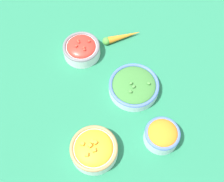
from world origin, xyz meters
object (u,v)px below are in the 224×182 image
(bowl_cherry_tomatoes, at_px, (82,49))
(loose_carrot, at_px, (120,37))
(bowl_squash, at_px, (94,149))
(bowl_carrots, at_px, (162,135))
(bowl_broccoli, at_px, (134,86))

(bowl_cherry_tomatoes, distance_m, loose_carrot, 0.16)
(bowl_squash, relative_size, bowl_cherry_tomatoes, 1.10)
(bowl_carrots, xyz_separation_m, bowl_squash, (-0.03, -0.22, -0.00))
(bowl_cherry_tomatoes, bearing_deg, bowl_broccoli, 30.75)
(bowl_carrots, bearing_deg, bowl_squash, -97.79)
(bowl_cherry_tomatoes, bearing_deg, bowl_squash, -11.45)
(bowl_broccoli, bearing_deg, loose_carrot, 171.33)
(bowl_cherry_tomatoes, height_order, loose_carrot, bowl_cherry_tomatoes)
(bowl_carrots, height_order, bowl_squash, bowl_squash)
(bowl_broccoli, height_order, bowl_squash, bowl_squash)
(bowl_carrots, height_order, bowl_cherry_tomatoes, bowl_carrots)
(bowl_broccoli, distance_m, bowl_squash, 0.26)
(bowl_broccoli, relative_size, loose_carrot, 1.14)
(bowl_carrots, distance_m, bowl_cherry_tomatoes, 0.44)
(loose_carrot, bearing_deg, bowl_squash, -119.74)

